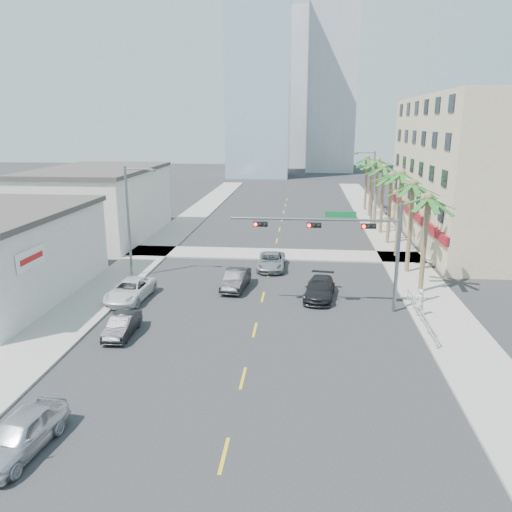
{
  "coord_description": "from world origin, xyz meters",
  "views": [
    {
      "loc": [
        2.79,
        -24.22,
        12.29
      ],
      "look_at": [
        -0.36,
        8.47,
        3.5
      ],
      "focal_mm": 35.0,
      "sensor_mm": 36.0,
      "label": 1
    }
  ],
  "objects": [
    {
      "name": "sidewalk_left",
      "position": [
        -12.0,
        20.0,
        0.07
      ],
      "size": [
        4.0,
        120.0,
        0.15
      ],
      "primitive_type": "cube",
      "color": "gray",
      "rests_on": "ground"
    },
    {
      "name": "tower_far_right",
      "position": [
        9.0,
        110.0,
        30.0
      ],
      "size": [
        12.0,
        12.0,
        60.0
      ],
      "primitive_type": "cube",
      "color": "#ADADB2",
      "rests_on": "ground"
    },
    {
      "name": "sidewalk_cross",
      "position": [
        0.0,
        22.0,
        0.07
      ],
      "size": [
        80.0,
        4.0,
        0.15
      ],
      "primitive_type": "cube",
      "color": "gray",
      "rests_on": "ground"
    },
    {
      "name": "building_right",
      "position": [
        21.99,
        30.0,
        7.5
      ],
      "size": [
        15.25,
        28.0,
        15.0
      ],
      "color": "tan",
      "rests_on": "ground"
    },
    {
      "name": "car_parked_far",
      "position": [
        -9.4,
        8.51,
        0.71
      ],
      "size": [
        2.7,
        5.29,
        1.43
      ],
      "primitive_type": "imported",
      "rotation": [
        0.0,
        0.0,
        -0.07
      ],
      "color": "silver",
      "rests_on": "ground"
    },
    {
      "name": "palm_tree_5",
      "position": [
        11.6,
        38.0,
        7.78
      ],
      "size": [
        4.8,
        4.8,
        8.52
      ],
      "color": "brown",
      "rests_on": "ground"
    },
    {
      "name": "palm_tree_3",
      "position": [
        11.6,
        27.6,
        7.08
      ],
      "size": [
        4.8,
        4.8,
        7.8
      ],
      "color": "brown",
      "rests_on": "ground"
    },
    {
      "name": "palm_tree_2",
      "position": [
        11.6,
        22.4,
        7.78
      ],
      "size": [
        4.8,
        4.8,
        8.52
      ],
      "color": "brown",
      "rests_on": "ground"
    },
    {
      "name": "car_lane_left",
      "position": [
        -2.22,
        11.73,
        0.74
      ],
      "size": [
        1.95,
        4.62,
        1.48
      ],
      "primitive_type": "imported",
      "rotation": [
        0.0,
        0.0,
        -0.09
      ],
      "color": "black",
      "rests_on": "ground"
    },
    {
      "name": "streetlight_right",
      "position": [
        11.0,
        38.0,
        5.06
      ],
      "size": [
        2.55,
        0.25,
        9.0
      ],
      "color": "slate",
      "rests_on": "ground"
    },
    {
      "name": "sidewalk_right",
      "position": [
        12.0,
        20.0,
        0.07
      ],
      "size": [
        4.0,
        120.0,
        0.15
      ],
      "primitive_type": "cube",
      "color": "gray",
      "rests_on": "ground"
    },
    {
      "name": "car_parked_near",
      "position": [
        -7.8,
        -8.48,
        0.76
      ],
      "size": [
        2.3,
        4.66,
        1.53
      ],
      "primitive_type": "imported",
      "rotation": [
        0.0,
        0.0,
        -0.11
      ],
      "color": "silver",
      "rests_on": "ground"
    },
    {
      "name": "car_lane_right",
      "position": [
        4.09,
        10.19,
        0.71
      ],
      "size": [
        2.58,
        5.09,
        1.42
      ],
      "primitive_type": "imported",
      "rotation": [
        0.0,
        0.0,
        -0.13
      ],
      "color": "black",
      "rests_on": "ground"
    },
    {
      "name": "ground",
      "position": [
        0.0,
        0.0,
        0.0
      ],
      "size": [
        260.0,
        260.0,
        0.0
      ],
      "primitive_type": "plane",
      "color": "#262628",
      "rests_on": "ground"
    },
    {
      "name": "traffic_signal_mast",
      "position": [
        5.78,
        7.95,
        5.06
      ],
      "size": [
        11.12,
        0.54,
        7.2
      ],
      "color": "slate",
      "rests_on": "ground"
    },
    {
      "name": "palm_tree_6",
      "position": [
        11.6,
        43.2,
        7.08
      ],
      "size": [
        4.8,
        4.8,
        7.8
      ],
      "color": "brown",
      "rests_on": "ground"
    },
    {
      "name": "tower_far_center",
      "position": [
        -3.0,
        125.0,
        21.0
      ],
      "size": [
        16.0,
        16.0,
        42.0
      ],
      "primitive_type": "cube",
      "color": "#ADADB2",
      "rests_on": "ground"
    },
    {
      "name": "car_parked_mid",
      "position": [
        -7.8,
        2.49,
        0.63
      ],
      "size": [
        1.39,
        3.83,
        1.26
      ],
      "primitive_type": "imported",
      "rotation": [
        0.0,
        0.0,
        0.02
      ],
      "color": "black",
      "rests_on": "ground"
    },
    {
      "name": "palm_tree_1",
      "position": [
        11.6,
        17.2,
        7.43
      ],
      "size": [
        4.8,
        4.8,
        8.16
      ],
      "color": "brown",
      "rests_on": "ground"
    },
    {
      "name": "building_left_far",
      "position": [
        -19.5,
        28.0,
        3.6
      ],
      "size": [
        11.0,
        18.0,
        7.2
      ],
      "primitive_type": "cube",
      "color": "beige",
      "rests_on": "ground"
    },
    {
      "name": "guardrail",
      "position": [
        10.3,
        6.0,
        0.67
      ],
      "size": [
        0.08,
        8.08,
        1.0
      ],
      "color": "silver",
      "rests_on": "ground"
    },
    {
      "name": "tower_far_left",
      "position": [
        -8.0,
        95.0,
        24.0
      ],
      "size": [
        14.0,
        14.0,
        48.0
      ],
      "primitive_type": "cube",
      "color": "#99B2C6",
      "rests_on": "ground"
    },
    {
      "name": "pedestrian",
      "position": [
        10.41,
        6.99,
        1.06
      ],
      "size": [
        0.77,
        0.62,
        1.82
      ],
      "primitive_type": "imported",
      "rotation": [
        0.0,
        0.0,
        3.46
      ],
      "color": "silver",
      "rests_on": "sidewalk_right"
    },
    {
      "name": "streetlight_left",
      "position": [
        -11.0,
        14.0,
        5.06
      ],
      "size": [
        2.55,
        0.25,
        9.0
      ],
      "color": "slate",
      "rests_on": "ground"
    },
    {
      "name": "palm_tree_0",
      "position": [
        11.6,
        12.0,
        7.08
      ],
      "size": [
        4.8,
        4.8,
        7.8
      ],
      "color": "brown",
      "rests_on": "ground"
    },
    {
      "name": "palm_tree_7",
      "position": [
        11.6,
        48.4,
        7.43
      ],
      "size": [
        4.8,
        4.8,
        8.16
      ],
      "color": "brown",
      "rests_on": "ground"
    },
    {
      "name": "car_lane_center",
      "position": [
        0.12,
        17.31,
        0.69
      ],
      "size": [
        2.28,
        4.95,
        1.37
      ],
      "primitive_type": "imported",
      "rotation": [
        0.0,
        0.0,
        0.0
      ],
      "color": "#AEAFB3",
      "rests_on": "ground"
    },
    {
      "name": "palm_tree_4",
      "position": [
        11.6,
        32.8,
        7.43
      ],
      "size": [
        4.8,
        4.8,
        8.16
      ],
      "color": "brown",
      "rests_on": "ground"
    }
  ]
}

